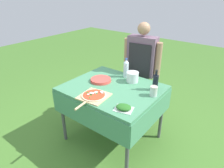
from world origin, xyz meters
name	(u,v)px	position (x,y,z in m)	size (l,w,h in m)	color
ground_plane	(113,138)	(0.00, 0.00, 0.00)	(12.00, 12.00, 0.00)	#477A2D
prep_table	(113,93)	(0.00, 0.00, 0.72)	(1.16, 0.97, 0.81)	#478960
person_cook	(141,66)	(0.01, 0.68, 0.89)	(0.56, 0.23, 1.51)	#70604C
pizza_on_peel	(94,96)	(-0.02, -0.32, 0.83)	(0.34, 0.49, 0.05)	#D1B27F
oil_bottle	(155,82)	(0.45, 0.25, 0.91)	(0.07, 0.07, 0.26)	black
water_bottle	(126,68)	(-0.04, 0.36, 0.94)	(0.07, 0.07, 0.27)	silver
herb_container	(124,107)	(0.39, -0.33, 0.84)	(0.22, 0.19, 0.05)	silver
mixing_tub	(132,77)	(0.11, 0.29, 0.88)	(0.16, 0.16, 0.13)	silver
plate_stack	(101,80)	(-0.23, 0.04, 0.83)	(0.27, 0.27, 0.03)	#DB4C42
sauce_jar	(154,92)	(0.50, 0.11, 0.86)	(0.09, 0.09, 0.12)	silver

